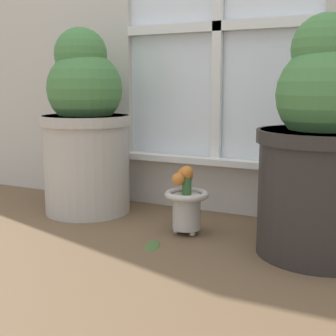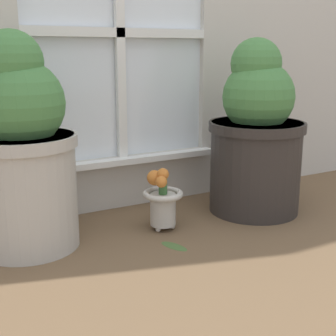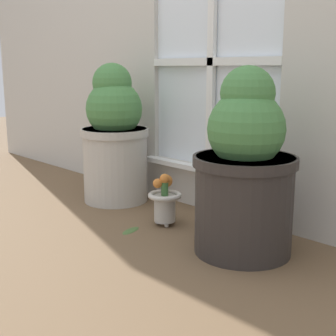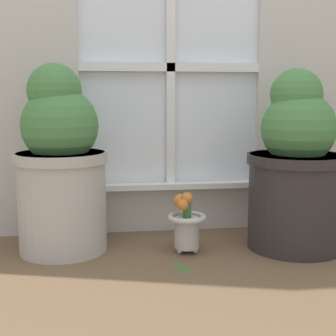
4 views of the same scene
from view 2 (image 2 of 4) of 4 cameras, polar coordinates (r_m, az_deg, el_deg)
name	(u,v)px [view 2 (image 2 of 4)]	position (r m, az deg, el deg)	size (l,w,h in m)	color
ground_plane	(184,248)	(1.59, 1.95, -9.67)	(10.00, 10.00, 0.00)	brown
potted_plant_left	(23,150)	(1.57, -17.29, 2.13)	(0.35, 0.35, 0.71)	#B7B2A8
potted_plant_right	(256,137)	(1.89, 10.70, 3.79)	(0.38, 0.38, 0.69)	#2D2826
flower_vase	(162,200)	(1.70, -0.71, -3.86)	(0.15, 0.15, 0.23)	#BCB7AD
fallen_leaf	(174,245)	(1.59, 0.75, -9.40)	(0.08, 0.12, 0.01)	#476633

